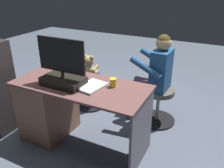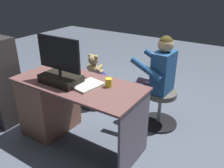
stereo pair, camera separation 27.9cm
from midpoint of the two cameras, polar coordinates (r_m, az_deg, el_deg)
ground_plane at (r=3.10m, az=-0.52°, el=-10.23°), size 10.00×10.00×0.00m
desk at (r=2.86m, az=-11.07°, el=-4.50°), size 1.44×0.65×0.76m
monitor at (r=2.43m, az=-9.37°, el=3.19°), size 0.54×0.25×0.49m
keyboard at (r=2.48m, az=-4.02°, el=0.75°), size 0.42×0.14×0.02m
computer_mouse at (r=2.67m, az=-9.14°, el=2.43°), size 0.06×0.10×0.04m
cup at (r=2.35m, az=2.58°, el=0.26°), size 0.07×0.07×0.09m
tv_remote at (r=2.76m, az=-12.67°, el=2.65°), size 0.08×0.16×0.02m
notebook_binder at (r=2.37m, az=-2.72°, el=-0.39°), size 0.26×0.33×0.02m
office_chair_teddy at (r=3.46m, az=-2.08°, el=-0.97°), size 0.46×0.46×0.47m
teddy_bear at (r=3.34m, az=-2.06°, el=4.46°), size 0.22×0.22×0.32m
visitor_chair at (r=3.09m, az=14.18°, el=-5.12°), size 0.48×0.48×0.47m
person at (r=2.94m, az=13.43°, el=2.34°), size 0.52×0.49×1.17m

